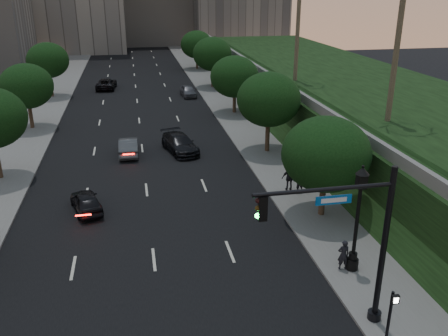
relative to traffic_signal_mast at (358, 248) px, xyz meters
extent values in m
plane|color=black|center=(-7.71, 1.57, -3.67)|extent=(160.00, 160.00, 0.00)
cube|color=black|center=(-7.71, 31.57, -3.66)|extent=(16.00, 140.00, 0.02)
cube|color=slate|center=(2.54, 31.57, -3.60)|extent=(4.50, 140.00, 0.15)
cube|color=slate|center=(-17.96, 31.57, -3.60)|extent=(4.50, 140.00, 0.15)
cube|color=black|center=(14.29, 29.57, -1.67)|extent=(18.00, 90.00, 4.00)
cube|color=slate|center=(5.79, 29.57, 0.68)|extent=(0.35, 90.00, 0.70)
cylinder|color=#38281C|center=(2.59, 9.57, -2.24)|extent=(0.36, 0.36, 2.86)
ellipsoid|color=black|center=(2.59, 9.57, 0.36)|extent=(5.20, 5.20, 4.42)
cylinder|color=#38281C|center=(2.59, 21.57, -2.07)|extent=(0.36, 0.36, 3.21)
ellipsoid|color=black|center=(2.59, 21.57, 0.85)|extent=(5.20, 5.20, 4.42)
cylinder|color=#38281C|center=(2.59, 34.57, -2.24)|extent=(0.36, 0.36, 2.86)
ellipsoid|color=black|center=(2.59, 34.57, 0.36)|extent=(5.20, 5.20, 4.42)
cylinder|color=#38281C|center=(2.59, 48.57, -2.07)|extent=(0.36, 0.36, 3.21)
ellipsoid|color=black|center=(2.59, 48.57, 0.85)|extent=(5.20, 5.20, 4.42)
cylinder|color=#38281C|center=(2.59, 63.57, -2.24)|extent=(0.36, 0.36, 2.86)
ellipsoid|color=black|center=(2.59, 63.57, 0.36)|extent=(5.20, 5.20, 4.42)
cylinder|color=#38281C|center=(-18.01, 32.57, -2.18)|extent=(0.36, 0.36, 2.99)
ellipsoid|color=black|center=(-18.01, 32.57, 0.54)|extent=(5.00, 5.00, 4.25)
cylinder|color=#38281C|center=(-18.01, 46.57, -2.04)|extent=(0.36, 0.36, 3.26)
ellipsoid|color=black|center=(-18.01, 46.57, 0.92)|extent=(5.00, 5.00, 4.25)
cylinder|color=#4C4233|center=(9.79, 15.57, 6.33)|extent=(0.40, 0.40, 12.00)
cylinder|color=#4C4233|center=(8.29, 31.57, 7.58)|extent=(0.40, 0.40, 14.50)
cylinder|color=black|center=(1.09, 0.00, -0.17)|extent=(0.24, 0.24, 7.00)
cylinder|color=black|center=(1.09, 0.00, -3.42)|extent=(0.56, 0.56, 0.50)
cylinder|color=black|center=(-1.61, 0.00, 2.63)|extent=(5.40, 0.16, 0.16)
cube|color=black|center=(-3.91, 0.00, 2.08)|extent=(0.32, 0.22, 0.95)
sphere|color=black|center=(-4.09, 0.00, 2.41)|extent=(0.20, 0.20, 0.20)
sphere|color=#3F2B0A|center=(-4.09, 0.00, 2.11)|extent=(0.20, 0.20, 0.20)
sphere|color=#19F24C|center=(-4.09, 0.00, 1.81)|extent=(0.20, 0.20, 0.20)
cube|color=#0D5CB3|center=(-1.21, 0.00, 2.18)|extent=(1.40, 0.05, 0.35)
cylinder|color=black|center=(1.81, 3.66, -3.32)|extent=(0.60, 0.60, 0.70)
cylinder|color=black|center=(1.81, 3.66, -2.82)|extent=(0.40, 0.40, 0.40)
cylinder|color=black|center=(1.81, 3.66, -0.87)|extent=(0.18, 0.18, 3.60)
cube|color=black|center=(1.81, 3.66, 1.18)|extent=(0.42, 0.42, 0.70)
cone|color=black|center=(1.81, 3.66, 1.68)|extent=(0.64, 0.64, 0.35)
sphere|color=black|center=(1.81, 3.66, 1.88)|extent=(0.14, 0.14, 0.14)
cylinder|color=black|center=(0.87, -1.38, -2.42)|extent=(0.12, 0.12, 2.50)
cube|color=black|center=(0.87, -1.56, -1.37)|extent=(0.30, 0.14, 0.35)
cube|color=white|center=(0.87, -1.64, -1.37)|extent=(0.18, 0.02, 0.22)
imported|color=black|center=(-11.49, 13.05, -3.02)|extent=(2.47, 4.08, 1.30)
imported|color=#4E5054|center=(-8.83, 23.24, -2.96)|extent=(1.55, 4.34, 1.42)
imported|color=black|center=(-11.55, 50.48, -2.96)|extent=(2.78, 5.28, 1.42)
imported|color=black|center=(-4.58, 23.07, -2.94)|extent=(3.22, 5.42, 1.47)
imported|color=#585A60|center=(-1.34, 43.90, -2.97)|extent=(1.95, 4.22, 1.40)
imported|color=black|center=(1.35, 3.75, -2.73)|extent=(0.61, 0.43, 1.58)
imported|color=black|center=(2.30, 13.02, -2.74)|extent=(0.81, 0.66, 1.57)
imported|color=black|center=(1.80, 13.35, -2.61)|extent=(1.11, 0.53, 1.83)
camera|label=1|loc=(-8.19, -14.70, 9.59)|focal=38.00mm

